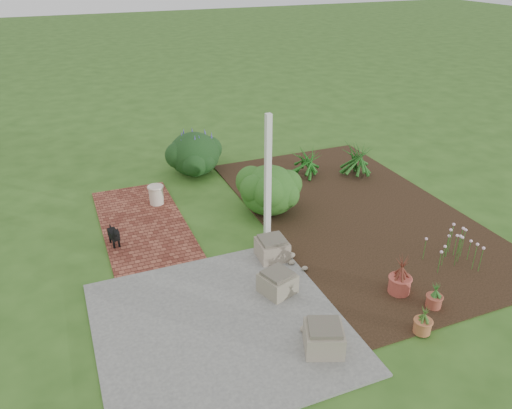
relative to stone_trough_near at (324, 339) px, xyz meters
name	(u,v)px	position (x,y,z in m)	size (l,w,h in m)	color
ground	(254,250)	(0.10, 2.75, -0.21)	(80.00, 80.00, 0.00)	#2F571B
concrete_patio	(220,326)	(-1.15, 1.00, -0.19)	(3.50, 3.50, 0.04)	slate
brick_path	(143,223)	(-1.60, 4.50, -0.19)	(1.60, 3.50, 0.04)	maroon
garden_bed	(356,213)	(2.60, 3.25, -0.20)	(4.00, 7.00, 0.03)	black
veranda_post	(268,183)	(0.40, 2.85, 1.04)	(0.10, 0.10, 2.50)	white
stone_trough_near	(324,339)	(0.00, 0.00, 0.00)	(0.51, 0.51, 0.34)	gray
stone_trough_mid	(278,283)	(-0.05, 1.39, -0.01)	(0.48, 0.48, 0.32)	gray
stone_trough_far	(272,249)	(0.27, 2.33, 0.00)	(0.51, 0.51, 0.34)	gray
black_dog	(114,234)	(-2.23, 3.78, 0.07)	(0.19, 0.46, 0.40)	black
cream_ceramic_urn	(156,195)	(-1.16, 5.19, 0.03)	(0.30, 0.30, 0.40)	beige
evergreen_shrub	(269,189)	(0.94, 3.98, 0.33)	(1.19, 1.19, 1.02)	#124219
agapanthus_clump_back	(356,157)	(3.60, 4.89, 0.30)	(1.06, 1.06, 0.96)	#12401A
agapanthus_clump_front	(306,160)	(2.47, 5.30, 0.24)	(0.94, 0.94, 0.84)	#0B3E0B
pink_flower_patch	(452,249)	(3.05, 0.99, 0.12)	(0.95, 0.95, 0.61)	#113D0F
terracotta_pot_bronze	(399,285)	(1.74, 0.67, -0.04)	(0.34, 0.34, 0.28)	#AF483B
terracotta_pot_small_left	(434,301)	(2.01, 0.16, -0.08)	(0.23, 0.23, 0.19)	#994634
terracotta_pot_small_right	(422,326)	(1.47, -0.23, -0.08)	(0.25, 0.25, 0.21)	#AE623A
purple_flowering_bush	(194,153)	(0.08, 6.56, 0.31)	(1.23, 1.23, 1.05)	black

